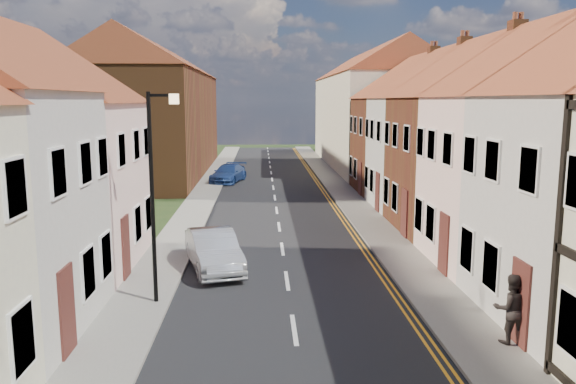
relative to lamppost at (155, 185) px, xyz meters
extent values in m
cube|color=black|center=(3.81, 10.00, -3.53)|extent=(7.00, 90.00, 0.02)
cube|color=gray|center=(-0.59, 10.00, -3.48)|extent=(1.80, 90.00, 0.12)
cube|color=gray|center=(8.21, 10.00, -3.48)|extent=(1.80, 90.00, 0.12)
cube|color=beige|center=(13.11, 3.50, -0.54)|extent=(8.00, 5.00, 6.00)
cube|color=brown|center=(13.11, 8.90, -0.54)|extent=(8.00, 5.80, 6.00)
cube|color=brown|center=(13.11, 6.60, 4.66)|extent=(0.60, 0.60, 1.60)
cube|color=#B3B0A9|center=(13.11, 14.30, -0.54)|extent=(8.00, 5.00, 6.00)
cube|color=brown|center=(13.11, 12.40, 4.66)|extent=(0.60, 0.60, 1.60)
cube|color=brown|center=(13.11, 19.70, -0.54)|extent=(8.00, 5.80, 6.00)
cube|color=brown|center=(13.11, 17.40, 4.66)|extent=(0.60, 0.60, 1.60)
cube|color=beige|center=(-5.49, 3.85, -0.64)|extent=(8.00, 6.10, 5.80)
cube|color=beige|center=(13.11, 35.00, 0.46)|extent=(8.00, 24.00, 8.00)
cube|color=brown|center=(-5.49, 30.00, 0.46)|extent=(8.00, 24.00, 8.00)
cylinder|color=black|center=(-0.09, 0.00, -0.42)|extent=(0.12, 0.12, 6.00)
cube|color=black|center=(0.26, 0.00, 2.48)|extent=(0.70, 0.08, 0.08)
cube|color=#FFD899|center=(0.61, 0.00, 2.38)|extent=(0.25, 0.15, 0.28)
imported|color=#A5A7AC|center=(1.30, 3.39, -2.84)|extent=(2.52, 4.48, 1.40)
imported|color=navy|center=(0.61, 24.80, -2.89)|extent=(2.86, 4.78, 1.30)
imported|color=black|center=(8.91, -3.26, -2.56)|extent=(0.87, 0.70, 1.71)
camera|label=1|loc=(2.99, -15.74, 2.34)|focal=35.00mm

